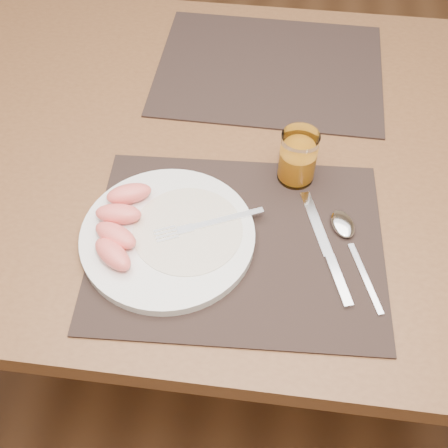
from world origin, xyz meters
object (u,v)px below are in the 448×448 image
(plate, at_px, (168,236))
(fork, at_px, (200,226))
(spoon, at_px, (346,231))
(knife, at_px, (329,255))
(juice_glass, at_px, (298,159))
(table, at_px, (242,176))
(placemat_near, at_px, (237,244))
(placemat_far, at_px, (269,69))

(plate, bearing_deg, fork, 22.11)
(spoon, bearing_deg, knife, -118.30)
(plate, relative_size, knife, 1.27)
(juice_glass, bearing_deg, fork, -135.65)
(knife, relative_size, juice_glass, 2.27)
(table, distance_m, placemat_near, 0.24)
(table, bearing_deg, knife, -55.79)
(spoon, relative_size, juice_glass, 1.99)
(placemat_far, height_order, plate, plate)
(placemat_far, xyz_separation_m, spoon, (0.15, -0.40, 0.01))
(placemat_near, height_order, fork, fork)
(placemat_far, distance_m, fork, 0.43)
(plate, xyz_separation_m, juice_glass, (0.19, 0.16, 0.03))
(placemat_far, height_order, spoon, spoon)
(placemat_near, distance_m, spoon, 0.17)
(plate, height_order, knife, plate)
(juice_glass, bearing_deg, placemat_near, -118.56)
(spoon, bearing_deg, juice_glass, 127.09)
(plate, bearing_deg, table, 67.58)
(table, distance_m, fork, 0.24)
(table, distance_m, knife, 0.29)
(fork, xyz_separation_m, juice_glass, (0.14, 0.14, 0.02))
(table, height_order, spoon, spoon)
(plate, bearing_deg, spoon, 9.61)
(placemat_near, bearing_deg, fork, 168.22)
(plate, xyz_separation_m, fork, (0.05, 0.02, 0.01))
(fork, bearing_deg, table, 77.63)
(placemat_near, distance_m, juice_glass, 0.18)
(fork, bearing_deg, knife, -5.73)
(plate, bearing_deg, placemat_far, 74.58)
(placemat_near, distance_m, plate, 0.11)
(placemat_far, relative_size, fork, 2.72)
(juice_glass, bearing_deg, plate, -140.23)
(table, height_order, knife, knife)
(fork, bearing_deg, plate, -157.89)
(knife, height_order, juice_glass, juice_glass)
(placemat_near, xyz_separation_m, spoon, (0.17, 0.04, 0.01))
(spoon, distance_m, juice_glass, 0.14)
(table, relative_size, placemat_far, 3.11)
(placemat_near, relative_size, juice_glass, 4.79)
(placemat_near, distance_m, placemat_far, 0.44)
(table, distance_m, spoon, 0.27)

